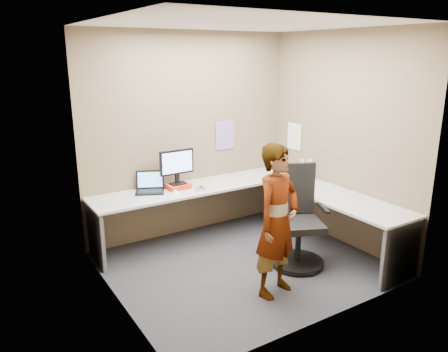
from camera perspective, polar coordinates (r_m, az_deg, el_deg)
ground at (r=5.26m, az=2.56°, el=-11.53°), size 3.00×3.00×0.00m
wall_back at (r=5.89m, az=-4.49°, el=5.33°), size 3.00×0.00×3.00m
wall_right at (r=5.77m, az=15.14°, el=4.61°), size 0.00×2.70×2.70m
wall_left at (r=4.15m, az=-14.53°, el=0.44°), size 0.00×2.70×2.70m
ceiling at (r=4.69m, az=2.98°, el=19.27°), size 3.00×3.00×0.00m
desk at (r=5.55m, az=4.10°, el=-3.44°), size 2.98×2.58×0.73m
paper_ream at (r=5.65m, az=-6.01°, el=-1.34°), size 0.30×0.22×0.06m
monitor at (r=5.58m, az=-6.17°, el=1.56°), size 0.47×0.14×0.44m
laptop at (r=5.57m, az=-9.64°, el=-1.35°), size 0.44×0.41×0.25m
trackball_mouse at (r=5.54m, az=-3.05°, el=-1.66°), size 0.12×0.08×0.07m
origami at (r=5.44m, az=-6.35°, el=-2.01°), size 0.10×0.10×0.06m
stapler at (r=6.13m, az=10.81°, el=-0.18°), size 0.15×0.09×0.05m
flower at (r=6.02m, az=10.76°, el=0.68°), size 0.07×0.07×0.22m
calendar_purple at (r=6.16m, az=0.13°, el=5.36°), size 0.30×0.01×0.40m
calendar_white at (r=6.41m, az=9.16°, el=5.12°), size 0.01×0.28×0.38m
sticky_note_a at (r=6.22m, az=11.14°, el=1.87°), size 0.01×0.07×0.07m
sticky_note_b at (r=6.29m, az=10.77°, el=0.82°), size 0.01×0.07×0.07m
sticky_note_c at (r=6.21m, az=11.51°, el=0.40°), size 0.01×0.07×0.07m
sticky_note_d at (r=6.34m, az=10.21°, el=1.89°), size 0.01×0.07×0.07m
office_chair at (r=5.19m, az=9.52°, el=-6.39°), size 0.68×0.68×1.16m
person at (r=4.42m, az=6.98°, el=-5.87°), size 0.66×0.52×1.58m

